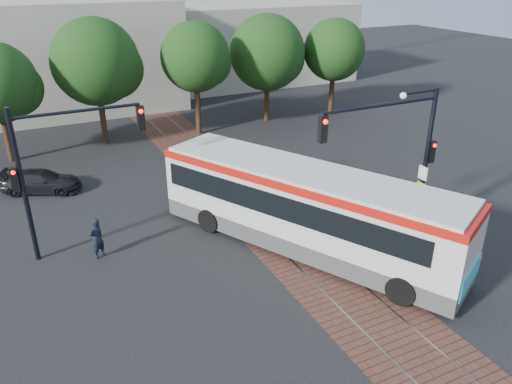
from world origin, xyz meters
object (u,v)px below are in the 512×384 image
signal_pole_left (53,161)px  parked_car (41,181)px  traffic_island (412,228)px  officer (97,238)px  signal_pole_main (405,144)px  city_bus (305,206)px

signal_pole_left → parked_car: (-0.42, 6.64, -3.31)m
traffic_island → officer: size_ratio=3.10×
traffic_island → signal_pole_main: bearing=174.6°
city_bus → signal_pole_main: signal_pole_main is taller
city_bus → officer: 8.12m
city_bus → signal_pole_left: size_ratio=2.05×
city_bus → parked_car: (-8.98, 10.39, -1.31)m
signal_pole_main → signal_pole_left: 13.14m
signal_pole_left → parked_car: bearing=93.7°
city_bus → signal_pole_main: bearing=-43.9°
traffic_island → signal_pole_main: size_ratio=0.87×
city_bus → signal_pole_main: 4.45m
signal_pole_left → officer: 3.32m
city_bus → parked_car: size_ratio=3.21×
parked_car → city_bus: bearing=-114.9°
signal_pole_main → signal_pole_left: bearing=158.6°
signal_pole_left → officer: size_ratio=3.58×
signal_pole_main → signal_pole_left: (-12.23, 4.80, -0.29)m
signal_pole_main → parked_car: signal_pole_main is taller
signal_pole_main → officer: signal_pole_main is taller
traffic_island → signal_pole_main: (-0.96, 0.09, 3.83)m
signal_pole_main → signal_pole_left: size_ratio=1.00×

